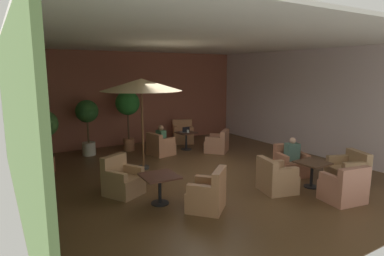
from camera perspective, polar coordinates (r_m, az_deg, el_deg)
ground_plane at (r=9.22m, az=1.57°, el=-8.09°), size 9.06×9.51×0.02m
wall_back_brick at (r=13.02m, az=-9.88°, el=5.12°), size 9.06×0.08×3.57m
wall_left_accent at (r=7.42m, az=-28.82°, el=0.48°), size 0.08×9.51×3.57m
wall_right_plain at (r=11.89m, az=20.09°, el=4.22°), size 0.08×9.51×3.57m
ceiling_slab at (r=8.80m, az=1.68°, el=14.84°), size 9.06×9.51×0.06m
cafe_table_front_left at (r=11.91m, az=-1.03°, el=-1.57°), size 0.68×0.68×0.64m
armchair_front_left_north at (r=11.63m, az=4.51°, el=-2.76°), size 1.07×1.07×0.79m
armchair_front_left_east at (r=13.09m, az=-1.60°, el=-1.15°), size 1.02×1.01×0.90m
armchair_front_left_south at (r=11.22m, az=-5.55°, el=-3.25°), size 0.85×0.87×0.77m
cafe_table_front_right at (r=7.14m, az=-5.67°, el=-9.26°), size 0.79×0.79×0.64m
armchair_front_right_north at (r=6.88m, az=2.81°, el=-11.59°), size 1.00×1.00×0.89m
armchair_front_right_east at (r=7.85m, az=-12.08°, el=-8.99°), size 0.98×0.99×0.91m
cafe_table_mid_center at (r=8.60m, az=20.22°, el=-6.48°), size 0.71×0.71×0.64m
armchair_mid_center_north at (r=8.11m, az=14.46°, el=-8.55°), size 0.90×0.92×0.82m
armchair_mid_center_east at (r=7.99m, az=25.00°, el=-9.50°), size 0.91×0.83×0.84m
armchair_mid_center_south at (r=9.19m, az=25.57°, el=-6.97°), size 1.01×1.02×0.86m
armchair_mid_center_west at (r=9.47m, az=16.80°, el=-6.04°), size 0.94×0.93×0.83m
patio_umbrella_tall_red at (r=9.40m, az=-8.82°, el=7.39°), size 2.31×2.31×2.63m
potted_tree_left_corner at (r=11.52m, az=-17.81°, el=1.74°), size 0.76×0.76×1.89m
potted_tree_mid_left at (r=10.01m, az=-24.32°, el=-0.34°), size 0.75×0.75×1.77m
potted_tree_mid_right at (r=11.81m, az=-11.15°, el=3.60°), size 0.86×0.86×2.15m
patron_blue_shirt at (r=11.16m, az=-5.43°, el=-1.27°), size 0.27×0.36×0.62m
patron_by_window at (r=9.34m, az=17.05°, el=-3.81°), size 0.42×0.36×0.64m
iced_drink_cup at (r=11.78m, az=-0.72°, el=-0.57°), size 0.08×0.08×0.11m
open_laptop at (r=11.89m, az=-1.21°, el=-0.49°), size 0.32×0.24×0.20m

